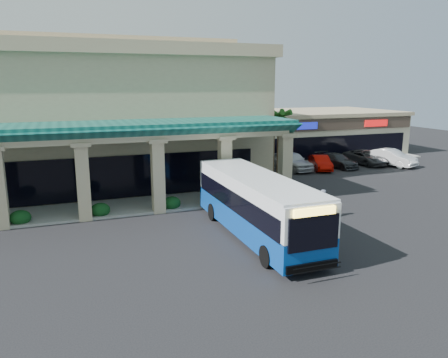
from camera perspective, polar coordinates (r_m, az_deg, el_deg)
name	(u,v)px	position (r m, az deg, el deg)	size (l,w,h in m)	color
ground	(232,232)	(24.39, 1.11, -6.97)	(110.00, 110.00, 0.00)	black
main_building	(66,114)	(37.46, -19.89, 7.98)	(30.80, 14.80, 11.35)	tan
arcade	(73,169)	(28.67, -19.15, 1.18)	(30.00, 6.20, 5.70)	#0C4C46
strip_mall	(299,132)	(52.85, 9.79, 6.10)	(22.50, 12.50, 4.90)	beige
palm_0	(279,142)	(36.88, 7.16, 4.85)	(2.40, 2.40, 6.60)	#184813
palm_1	(273,142)	(40.03, 6.43, 4.88)	(2.40, 2.40, 5.80)	#184813
broadleaf_tree	(232,141)	(43.80, 1.11, 4.95)	(2.60, 2.60, 4.81)	black
transit_bus	(256,207)	(23.36, 4.20, -3.61)	(2.76, 11.87, 3.32)	#0B419E
pedestrian	(324,204)	(27.18, 12.88, -3.23)	(0.67, 0.44, 1.83)	#545C6E
car_silver	(292,161)	(42.00, 8.85, 2.36)	(2.06, 5.12, 1.74)	#BABBBF
car_white	(320,163)	(42.55, 12.48, 2.10)	(1.46, 4.19, 1.38)	#940801
car_red	(337,160)	(44.21, 14.53, 2.36)	(1.91, 4.70, 1.36)	#282A2E
car_gray	(366,157)	(46.70, 18.04, 2.71)	(2.39, 5.19, 1.44)	#333537
car_extra	(391,157)	(46.66, 20.93, 2.64)	(1.77, 5.08, 1.68)	white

